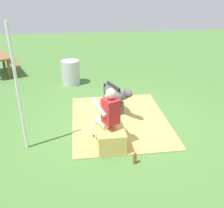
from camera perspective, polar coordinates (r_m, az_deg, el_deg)
ground_plane at (r=6.44m, az=1.94°, el=-4.39°), size 24.00×24.00×0.00m
hay_patch at (r=6.59m, az=1.72°, el=-3.50°), size 2.91×2.34×0.02m
hay_bale at (r=5.48m, az=-0.23°, el=-7.57°), size 0.64×0.56×0.44m
person_seated at (r=5.35m, az=-0.96°, el=-2.22°), size 0.72×0.59×1.32m
pony_standing at (r=6.72m, az=0.67°, el=2.15°), size 1.28×0.69×0.90m
soda_bottle at (r=5.12m, az=4.97°, el=-11.53°), size 0.07×0.07×0.28m
water_barrel at (r=8.86m, az=-8.98°, el=6.79°), size 0.60×0.60×0.80m
tent_pole_left at (r=5.30m, az=-19.78°, el=2.65°), size 0.06×0.06×2.58m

